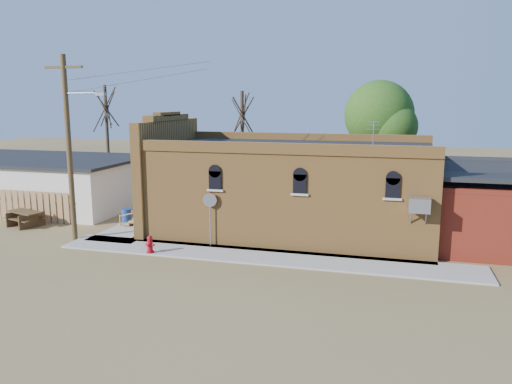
% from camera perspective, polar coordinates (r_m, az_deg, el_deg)
% --- Properties ---
extents(ground, '(120.00, 120.00, 0.00)m').
position_cam_1_polar(ground, '(21.93, -3.85, -7.83)').
color(ground, brown).
rests_on(ground, ground).
extents(sidewalk_south, '(19.00, 2.20, 0.08)m').
position_cam_1_polar(sidewalk_south, '(22.33, 0.58, -7.36)').
color(sidewalk_south, '#9E9991').
rests_on(sidewalk_south, ground).
extents(sidewalk_west, '(2.60, 10.00, 0.08)m').
position_cam_1_polar(sidewalk_west, '(29.64, -11.62, -3.10)').
color(sidewalk_west, '#9E9991').
rests_on(sidewalk_west, ground).
extents(brick_bar, '(16.40, 7.97, 6.30)m').
position_cam_1_polar(brick_bar, '(26.10, 3.44, 0.43)').
color(brick_bar, '#AE7335').
rests_on(brick_bar, ground).
extents(red_shed, '(5.40, 6.40, 4.30)m').
position_cam_1_polar(red_shed, '(26.00, 25.22, -0.75)').
color(red_shed, '#5E2210').
rests_on(red_shed, ground).
extents(wood_fence, '(5.20, 0.10, 1.80)m').
position_cam_1_polar(wood_fence, '(31.19, -24.26, -1.53)').
color(wood_fence, '#9E6E47').
rests_on(wood_fence, ground).
extents(utility_pole, '(3.12, 0.26, 9.00)m').
position_cam_1_polar(utility_pole, '(25.79, -20.52, 5.12)').
color(utility_pole, '#4B381E').
rests_on(utility_pole, ground).
extents(tree_bare_near, '(2.80, 2.80, 7.65)m').
position_cam_1_polar(tree_bare_near, '(34.14, -1.60, 8.91)').
color(tree_bare_near, '#3F3224').
rests_on(tree_bare_near, ground).
extents(tree_bare_far, '(2.80, 2.80, 8.16)m').
position_cam_1_polar(tree_bare_far, '(39.61, -16.79, 9.26)').
color(tree_bare_far, '#3F3224').
rests_on(tree_bare_far, ground).
extents(tree_leafy, '(4.40, 4.40, 8.15)m').
position_cam_1_polar(tree_leafy, '(33.20, 13.87, 8.52)').
color(tree_leafy, '#3F3224').
rests_on(tree_leafy, ground).
extents(fire_hydrant, '(0.46, 0.44, 0.80)m').
position_cam_1_polar(fire_hydrant, '(23.11, -12.03, -5.86)').
color(fire_hydrant, '#A20913').
rests_on(fire_hydrant, sidewalk_south).
extents(stop_sign, '(0.69, 0.19, 2.54)m').
position_cam_1_polar(stop_sign, '(23.44, -5.28, -1.50)').
color(stop_sign, gray).
rests_on(stop_sign, sidewalk_south).
extents(trash_barrel, '(0.62, 0.62, 0.81)m').
position_cam_1_polar(trash_barrel, '(28.90, -14.59, -2.67)').
color(trash_barrel, navy).
rests_on(trash_barrel, sidewalk_west).
extents(picnic_table, '(2.40, 2.07, 0.84)m').
position_cam_1_polar(picnic_table, '(30.39, -24.85, -2.54)').
color(picnic_table, '#49341D').
rests_on(picnic_table, ground).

